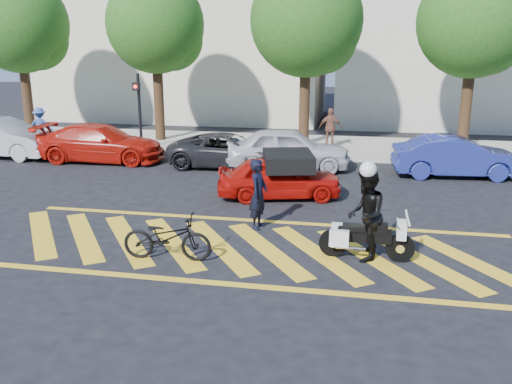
% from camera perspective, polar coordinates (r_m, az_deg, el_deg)
% --- Properties ---
extents(ground, '(90.00, 90.00, 0.00)m').
position_cam_1_polar(ground, '(12.14, -1.14, -5.88)').
color(ground, black).
rests_on(ground, ground).
extents(sidewalk, '(60.00, 5.00, 0.15)m').
position_cam_1_polar(sidewalk, '(23.57, 5.00, 4.85)').
color(sidewalk, '#9E998E').
rests_on(sidewalk, ground).
extents(crosswalk, '(12.33, 4.00, 0.01)m').
position_cam_1_polar(crosswalk, '(12.14, -1.32, -5.85)').
color(crosswalk, yellow).
rests_on(crosswalk, ground).
extents(building_left, '(16.00, 8.00, 10.00)m').
position_cam_1_polar(building_left, '(33.69, -7.27, 16.42)').
color(building_left, beige).
rests_on(building_left, ground).
extents(building_right, '(16.00, 8.00, 11.00)m').
position_cam_1_polar(building_right, '(32.73, 23.63, 16.20)').
color(building_right, beige).
rests_on(building_right, ground).
extents(tree_far_left, '(4.40, 4.40, 7.41)m').
position_cam_1_polar(tree_far_left, '(27.70, -23.35, 15.62)').
color(tree_far_left, black).
rests_on(tree_far_left, ground).
extents(tree_left, '(4.20, 4.20, 7.26)m').
position_cam_1_polar(tree_left, '(24.72, -10.20, 16.63)').
color(tree_left, black).
rests_on(tree_left, ground).
extents(tree_center, '(4.60, 4.60, 7.56)m').
position_cam_1_polar(tree_center, '(23.22, 5.66, 17.13)').
color(tree_center, black).
rests_on(tree_center, ground).
extents(tree_right, '(4.40, 4.40, 7.41)m').
position_cam_1_polar(tree_right, '(23.50, 22.29, 15.95)').
color(tree_right, black).
rests_on(tree_right, ground).
extents(signal_pole, '(0.28, 0.43, 3.20)m').
position_cam_1_polar(signal_pole, '(22.74, -12.24, 8.87)').
color(signal_pole, black).
rests_on(signal_pole, ground).
extents(officer_bike, '(0.51, 0.69, 1.72)m').
position_cam_1_polar(officer_bike, '(13.14, 0.26, -0.23)').
color(officer_bike, black).
rests_on(officer_bike, ground).
extents(bicycle, '(1.91, 0.78, 0.98)m').
position_cam_1_polar(bicycle, '(11.49, -9.34, -4.73)').
color(bicycle, black).
rests_on(bicycle, ground).
extents(police_motorcycle, '(1.98, 0.64, 0.87)m').
position_cam_1_polar(police_motorcycle, '(11.62, 11.40, -4.69)').
color(police_motorcycle, black).
rests_on(police_motorcycle, ground).
extents(officer_moto, '(0.76, 0.96, 1.94)m').
position_cam_1_polar(officer_moto, '(11.46, 11.47, -2.36)').
color(officer_moto, black).
rests_on(officer_moto, ground).
extents(red_convertible, '(3.85, 2.26, 1.23)m').
position_cam_1_polar(red_convertible, '(15.80, 2.46, 1.56)').
color(red_convertible, '#A80D07').
rests_on(red_convertible, ground).
extents(parked_far_left, '(4.69, 1.92, 1.51)m').
position_cam_1_polar(parked_far_left, '(23.70, -25.18, 5.16)').
color(parked_far_left, '#929499').
rests_on(parked_far_left, ground).
extents(parked_left, '(4.94, 2.23, 1.41)m').
position_cam_1_polar(parked_left, '(21.52, -16.04, 4.97)').
color(parked_left, '#B0140A').
rests_on(parked_left, ground).
extents(parked_mid_left, '(4.45, 2.18, 1.22)m').
position_cam_1_polar(parked_mid_left, '(19.78, -2.86, 4.39)').
color(parked_mid_left, black).
rests_on(parked_mid_left, ground).
extents(parked_mid_right, '(4.56, 2.28, 1.49)m').
position_cam_1_polar(parked_mid_right, '(19.36, 3.42, 4.55)').
color(parked_mid_right, silver).
rests_on(parked_mid_right, ground).
extents(parked_right, '(4.29, 1.80, 1.38)m').
position_cam_1_polar(parked_right, '(19.48, 20.34, 3.50)').
color(parked_right, navy).
rests_on(parked_right, ground).
extents(pedestrian_left, '(1.13, 0.83, 1.56)m').
position_cam_1_polar(pedestrian_left, '(25.28, -21.74, 6.50)').
color(pedestrian_left, '#38519A').
rests_on(pedestrian_left, sidewalk).
extents(pedestrian_right, '(1.01, 0.52, 1.65)m').
position_cam_1_polar(pedestrian_right, '(22.88, 7.86, 6.72)').
color(pedestrian_right, brown).
rests_on(pedestrian_right, sidewalk).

